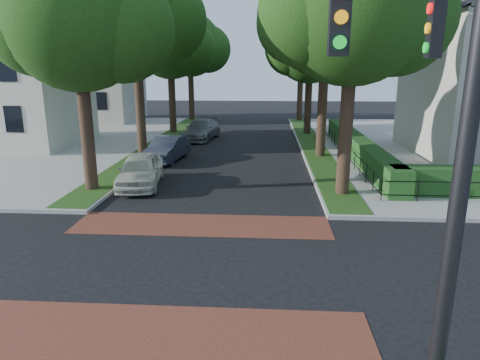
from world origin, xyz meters
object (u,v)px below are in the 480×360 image
parked_car_front (140,170)px  parked_car_middle (167,149)px  traffic_signal (449,117)px  parked_car_rear (201,130)px

parked_car_front → parked_car_middle: bearing=82.9°
traffic_signal → parked_car_middle: traffic_signal is taller
parked_car_front → parked_car_rear: size_ratio=0.88×
traffic_signal → parked_car_rear: 27.23m
parked_car_front → parked_car_rear: (0.81, 13.31, -0.02)m
parked_car_front → parked_car_middle: 5.50m
traffic_signal → parked_car_rear: (-7.67, 25.83, -3.97)m
traffic_signal → parked_car_front: bearing=124.1°
parked_car_front → parked_car_middle: size_ratio=1.04×
parked_car_front → parked_car_rear: bearing=79.4°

